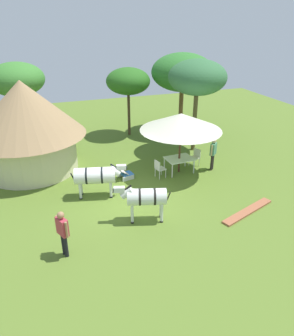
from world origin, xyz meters
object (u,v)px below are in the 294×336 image
patio_chair_east_end (195,156)px  standing_watcher (63,230)px  shade_umbrella (181,122)px  zebra_by_umbrella (96,176)px  acacia_tree_far_lawn (16,80)px  acacia_tree_left_background (128,81)px  patio_chair_west_end (159,168)px  thatched_hut (26,123)px  striped_lounge_chair (125,174)px  acacia_tree_behind_hut (197,78)px  guest_beside_umbrella (213,151)px  zebra_nearest_camera (145,197)px  patio_dining_table (179,160)px  acacia_tree_right_background (183,72)px

patio_chair_east_end → standing_watcher: size_ratio=0.54×
shade_umbrella → zebra_by_umbrella: size_ratio=1.67×
shade_umbrella → acacia_tree_far_lawn: bearing=134.5°
patio_chair_east_end → acacia_tree_left_background: (-1.89, 5.73, 2.92)m
patio_chair_west_end → thatched_hut: bearing=-130.1°
thatched_hut → shade_umbrella: size_ratio=1.44×
striped_lounge_chair → acacia_tree_behind_hut: size_ratio=0.18×
patio_chair_east_end → guest_beside_umbrella: (0.56, -0.74, 0.48)m
patio_chair_west_end → zebra_nearest_camera: bearing=-42.0°
patio_chair_east_end → zebra_by_umbrella: (-5.45, -1.44, 0.46)m
shade_umbrella → patio_dining_table: shade_umbrella is taller
acacia_tree_left_background → acacia_tree_far_lawn: acacia_tree_far_lawn is taller
thatched_hut → striped_lounge_chair: (4.12, -2.53, -2.22)m
acacia_tree_behind_hut → thatched_hut: bearing=178.2°
acacia_tree_left_background → acacia_tree_behind_hut: size_ratio=0.84×
thatched_hut → zebra_by_umbrella: thatched_hut is taller
patio_chair_west_end → striped_lounge_chair: (-1.58, 0.45, -0.27)m
patio_chair_west_end → striped_lounge_chair: bearing=-118.3°
patio_chair_east_end → zebra_nearest_camera: size_ratio=0.43×
zebra_by_umbrella → acacia_tree_behind_hut: bearing=132.4°
thatched_hut → patio_chair_west_end: thatched_hut is taller
patio_chair_west_end → standing_watcher: 6.46m
acacia_tree_behind_hut → patio_dining_table: bearing=-129.4°
standing_watcher → acacia_tree_right_background: (8.72, 10.14, 2.86)m
thatched_hut → acacia_tree_far_lawn: bearing=93.8°
patio_dining_table → guest_beside_umbrella: 1.75m
guest_beside_umbrella → acacia_tree_far_lawn: (-8.87, 7.63, 2.72)m
acacia_tree_behind_hut → patio_chair_west_end: bearing=-139.6°
acacia_tree_left_background → acacia_tree_right_background: (3.43, -0.47, 0.43)m
striped_lounge_chair → acacia_tree_left_background: acacia_tree_left_background is taller
standing_watcher → acacia_tree_right_background: size_ratio=0.33×
standing_watcher → acacia_tree_left_background: bearing=128.4°
shade_umbrella → zebra_nearest_camera: size_ratio=1.87×
shade_umbrella → acacia_tree_behind_hut: acacia_tree_behind_hut is taller
thatched_hut → striped_lounge_chair: thatched_hut is taller
acacia_tree_far_lawn → zebra_by_umbrella: bearing=-71.1°
patio_chair_east_end → guest_beside_umbrella: 1.05m
patio_chair_west_end → acacia_tree_left_background: 7.06m
shade_umbrella → acacia_tree_left_background: bearing=97.1°
patio_chair_east_end → guest_beside_umbrella: size_ratio=0.54×
patio_chair_east_end → acacia_tree_far_lawn: size_ratio=0.19×
zebra_by_umbrella → acacia_tree_behind_hut: 7.85m
standing_watcher → acacia_tree_left_background: acacia_tree_left_background is taller
shade_umbrella → guest_beside_umbrella: 2.35m
patio_dining_table → acacia_tree_behind_hut: (1.99, 2.43, 3.45)m
zebra_nearest_camera → striped_lounge_chair: bearing=13.3°
standing_watcher → acacia_tree_behind_hut: bearing=105.4°
acacia_tree_far_lawn → patio_dining_table: bearing=-45.5°
standing_watcher → zebra_by_umbrella: (1.74, 3.43, -0.02)m
patio_dining_table → acacia_tree_right_background: acacia_tree_right_background is taller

